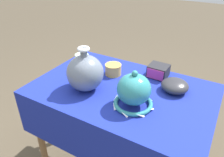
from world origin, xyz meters
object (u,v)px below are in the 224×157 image
at_px(vase_dome_bell, 134,92).
at_px(pot_squat_celadon, 82,58).
at_px(pot_squat_ochre, 113,69).
at_px(bowl_shallow_charcoal, 175,86).
at_px(mosaic_tile_box, 158,71).
at_px(vase_tall_bulbous, 85,73).

xyz_separation_m(vase_dome_bell, pot_squat_celadon, (-0.55, 0.30, -0.06)).
distance_m(pot_squat_ochre, bowl_shallow_charcoal, 0.40).
height_order(vase_dome_bell, bowl_shallow_charcoal, vase_dome_bell).
bearing_deg(vase_dome_bell, mosaic_tile_box, 88.84).
distance_m(pot_squat_celadon, pot_squat_ochre, 0.31).
distance_m(vase_tall_bulbous, vase_dome_bell, 0.31).
height_order(pot_squat_celadon, pot_squat_ochre, pot_squat_ochre).
bearing_deg(vase_tall_bulbous, pot_squat_ochre, 77.34).
bearing_deg(pot_squat_ochre, pot_squat_celadon, 168.34).
relative_size(vase_dome_bell, mosaic_tile_box, 1.75).
relative_size(mosaic_tile_box, pot_squat_ochre, 1.18).
xyz_separation_m(pot_squat_ochre, bowl_shallow_charcoal, (0.40, 0.00, -0.00)).
distance_m(vase_tall_bulbous, pot_squat_ochre, 0.25).
height_order(pot_squat_ochre, bowl_shallow_charcoal, same).
distance_m(vase_tall_bulbous, bowl_shallow_charcoal, 0.52).
bearing_deg(mosaic_tile_box, bowl_shallow_charcoal, -38.21).
bearing_deg(bowl_shallow_charcoal, vase_dome_bell, -121.51).
xyz_separation_m(pot_squat_celadon, pot_squat_ochre, (0.30, -0.06, 0.01)).
relative_size(vase_tall_bulbous, vase_dome_bell, 1.19).
relative_size(pot_squat_ochre, bowl_shallow_charcoal, 0.67).
xyz_separation_m(mosaic_tile_box, bowl_shallow_charcoal, (0.14, -0.12, -0.00)).
height_order(vase_tall_bulbous, bowl_shallow_charcoal, vase_tall_bulbous).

